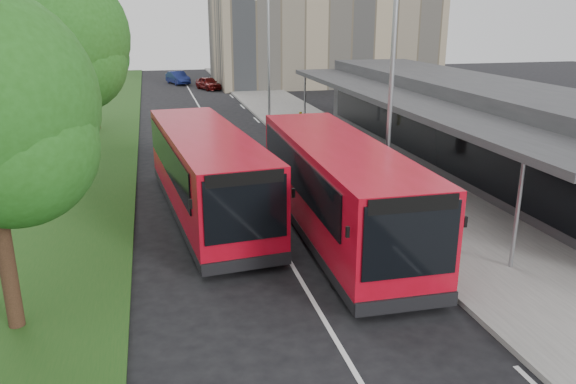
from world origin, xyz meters
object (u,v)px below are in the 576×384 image
object	(u,v)px
lamp_post_far	(267,49)
litter_bin	(342,150)
tree_far	(90,49)
lamp_post_near	(389,84)
tree_mid	(60,46)
bus_second	(207,173)
bollard	(301,121)
car_far	(178,78)
bus_main	(338,189)
car_near	(208,83)

from	to	relation	value
lamp_post_far	litter_bin	distance (m)	13.01
tree_far	lamp_post_near	distance (m)	22.07
tree_mid	bus_second	world-z (taller)	tree_mid
tree_mid	bus_second	xyz separation A→B (m)	(5.11, -5.36, -4.16)
tree_far	bollard	size ratio (longest dim) A/B	6.99
car_far	bollard	bearing A→B (deg)	-94.12
bollard	car_far	size ratio (longest dim) A/B	0.28
bus_main	bus_second	world-z (taller)	bus_main
tree_far	litter_bin	bearing A→B (deg)	-42.87
tree_mid	litter_bin	distance (m)	13.26
tree_mid	bus_main	size ratio (longest dim) A/B	0.80
lamp_post_near	bus_second	size ratio (longest dim) A/B	0.73
litter_bin	bollard	distance (m)	7.71
car_near	litter_bin	bearing A→B (deg)	-101.88
tree_mid	lamp_post_far	distance (m)	17.10
car_near	bus_main	bearing A→B (deg)	-108.23
bus_main	litter_bin	distance (m)	9.59
bus_main	car_far	world-z (taller)	bus_main
tree_far	lamp_post_near	size ratio (longest dim) A/B	0.95
car_far	lamp_post_far	bearing A→B (deg)	-94.28
tree_mid	car_near	distance (m)	31.79
bus_main	litter_bin	xyz separation A→B (m)	(3.25, 8.98, -0.95)
tree_far	lamp_post_far	size ratio (longest dim) A/B	0.95
tree_mid	bus_main	bearing A→B (deg)	-42.83
bus_second	tree_far	bearing A→B (deg)	100.82
lamp_post_far	bus_second	xyz separation A→B (m)	(-6.02, -18.30, -3.15)
lamp_post_near	bollard	bearing A→B (deg)	85.98
lamp_post_far	bus_main	world-z (taller)	lamp_post_far
lamp_post_far	bollard	size ratio (longest dim) A/B	7.33
lamp_post_far	car_near	world-z (taller)	lamp_post_far
lamp_post_near	bus_main	distance (m)	3.99
bus_second	lamp_post_far	bearing A→B (deg)	66.22
bus_main	car_near	xyz separation A→B (m)	(-0.14, 38.43, -0.99)
lamp_post_far	litter_bin	size ratio (longest dim) A/B	8.11
tree_mid	lamp_post_near	xyz separation A→B (m)	(11.13, -7.05, -1.00)
tree_far	lamp_post_far	xyz separation A→B (m)	(11.13, 0.95, -0.21)
tree_far	bus_second	world-z (taller)	tree_far
tree_mid	litter_bin	size ratio (longest dim) A/B	8.98
lamp_post_far	car_near	xyz separation A→B (m)	(-2.28, 17.15, -4.11)
lamp_post_near	car_near	bearing A→B (deg)	93.51
lamp_post_near	litter_bin	world-z (taller)	lamp_post_near
tree_mid	litter_bin	bearing A→B (deg)	3.01
bus_second	car_far	xyz separation A→B (m)	(1.13, 40.64, -0.91)
bollard	car_near	xyz separation A→B (m)	(-3.36, 21.75, -0.09)
tree_mid	car_near	bearing A→B (deg)	73.62
lamp_post_near	car_far	size ratio (longest dim) A/B	2.02
bollard	car_far	bearing A→B (deg)	102.51
bollard	car_near	bearing A→B (deg)	98.79
tree_far	car_far	distance (m)	24.48
bus_second	car_near	xyz separation A→B (m)	(3.74, 35.46, -0.96)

